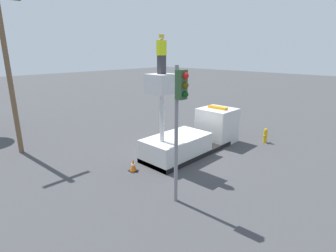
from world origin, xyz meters
The scene contains 7 objects.
ground_plane centered at (0.00, 0.00, 0.00)m, with size 120.00×120.00×0.00m, color #424244.
bucket_truck centered at (0.58, 0.00, 0.94)m, with size 6.69×2.13×4.57m.
worker centered at (-2.06, 0.00, 5.45)m, with size 0.40×0.26×1.75m.
traffic_light_pole centered at (-4.12, -2.94, 3.66)m, with size 0.34×0.57×5.16m.
fire_hydrant centered at (4.80, -2.37, 0.45)m, with size 0.47×0.23×0.93m.
traffic_cone_rear centered at (-3.62, 0.43, 0.29)m, with size 0.39×0.39×0.62m.
utility_pole centered at (-6.52, 7.01, 4.72)m, with size 2.20×0.26×8.79m.
Camera 1 is at (-10.83, -8.83, 5.61)m, focal length 28.00 mm.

